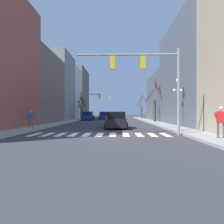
# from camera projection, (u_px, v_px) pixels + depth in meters

# --- Properties ---
(ground_plane) EXTENTS (240.00, 240.00, 0.00)m
(ground_plane) POSITION_uv_depth(u_px,v_px,m) (99.00, 135.00, 14.78)
(ground_plane) COLOR #38383D
(sidewalk_left) EXTENTS (2.01, 90.00, 0.15)m
(sidewalk_left) POSITION_uv_depth(u_px,v_px,m) (4.00, 134.00, 14.94)
(sidewalk_left) COLOR #9E9E99
(sidewalk_left) RESTS_ON ground_plane
(sidewalk_right) EXTENTS (2.01, 90.00, 0.15)m
(sidewalk_right) POSITION_uv_depth(u_px,v_px,m) (196.00, 134.00, 14.63)
(sidewalk_right) COLOR #9E9E99
(sidewalk_right) RESTS_ON ground_plane
(building_row_left) EXTENTS (6.00, 58.68, 13.46)m
(building_row_left) POSITION_uv_depth(u_px,v_px,m) (52.00, 87.00, 38.97)
(building_row_left) COLOR #934C3D
(building_row_left) RESTS_ON ground_plane
(building_row_right) EXTENTS (6.00, 38.46, 12.74)m
(building_row_right) POSITION_uv_depth(u_px,v_px,m) (195.00, 79.00, 25.96)
(building_row_right) COLOR tan
(building_row_right) RESTS_ON ground_plane
(crosswalk_stripes) EXTENTS (9.45, 2.60, 0.01)m
(crosswalk_stripes) POSITION_uv_depth(u_px,v_px,m) (100.00, 135.00, 15.02)
(crosswalk_stripes) COLOR white
(crosswalk_stripes) RESTS_ON ground_plane
(traffic_signal_near) EXTENTS (6.82, 0.28, 5.78)m
(traffic_signal_near) POSITION_uv_depth(u_px,v_px,m) (148.00, 72.00, 14.48)
(traffic_signal_near) COLOR gray
(traffic_signal_near) RESTS_ON ground_plane
(traffic_signal_far) EXTENTS (7.56, 0.28, 5.86)m
(traffic_signal_far) POSITION_uv_depth(u_px,v_px,m) (98.00, 99.00, 47.61)
(traffic_signal_far) COLOR gray
(traffic_signal_far) RESTS_ON ground_plane
(street_lamp_right_corner) EXTENTS (0.95, 0.36, 4.55)m
(street_lamp_right_corner) POSITION_uv_depth(u_px,v_px,m) (178.00, 93.00, 20.43)
(street_lamp_right_corner) COLOR black
(street_lamp_right_corner) RESTS_ON sidewalk_right
(car_parked_left_near) EXTENTS (2.08, 4.75, 1.58)m
(car_parked_left_near) POSITION_uv_depth(u_px,v_px,m) (116.00, 120.00, 20.84)
(car_parked_left_near) COLOR black
(car_parked_left_near) RESTS_ON ground_plane
(car_parked_left_mid) EXTENTS (2.17, 4.40, 1.57)m
(car_parked_left_mid) POSITION_uv_depth(u_px,v_px,m) (113.00, 118.00, 32.51)
(car_parked_left_mid) COLOR white
(car_parked_left_mid) RESTS_ON ground_plane
(car_parked_right_mid) EXTENTS (1.97, 4.35, 1.63)m
(car_parked_right_mid) POSITION_uv_depth(u_px,v_px,m) (104.00, 116.00, 47.21)
(car_parked_right_mid) COLOR navy
(car_parked_right_mid) RESTS_ON ground_plane
(car_parked_right_near) EXTENTS (2.12, 4.58, 1.63)m
(car_parked_right_near) POSITION_uv_depth(u_px,v_px,m) (88.00, 116.00, 41.77)
(car_parked_right_near) COLOR navy
(car_parked_right_near) RESTS_ON ground_plane
(pedestrian_on_right_sidewalk) EXTENTS (0.74, 0.27, 1.71)m
(pedestrian_on_right_sidewalk) POSITION_uv_depth(u_px,v_px,m) (221.00, 119.00, 11.81)
(pedestrian_on_right_sidewalk) COLOR #4C4C51
(pedestrian_on_right_sidewalk) RESTS_ON sidewalk_right
(pedestrian_near_right_corner) EXTENTS (0.65, 0.36, 1.58)m
(pedestrian_near_right_corner) POSITION_uv_depth(u_px,v_px,m) (31.00, 117.00, 19.48)
(pedestrian_near_right_corner) COLOR #4C4C51
(pedestrian_near_right_corner) RESTS_ON sidewalk_left
(street_tree_left_near) EXTENTS (3.00, 1.99, 4.71)m
(street_tree_left_near) POSITION_uv_depth(u_px,v_px,m) (82.00, 109.00, 48.34)
(street_tree_left_near) COLOR brown
(street_tree_left_near) RESTS_ON sidewalk_left
(street_tree_right_mid) EXTENTS (3.18, 2.28, 5.29)m
(street_tree_right_mid) POSITION_uv_depth(u_px,v_px,m) (142.00, 106.00, 48.51)
(street_tree_right_mid) COLOR brown
(street_tree_right_mid) RESTS_ON sidewalk_right
(street_tree_left_mid) EXTENTS (3.32, 3.24, 6.34)m
(street_tree_left_mid) POSITION_uv_depth(u_px,v_px,m) (156.00, 102.00, 32.22)
(street_tree_left_mid) COLOR #473828
(street_tree_left_mid) RESTS_ON sidewalk_right
(street_tree_right_near) EXTENTS (1.76, 2.38, 5.83)m
(street_tree_right_near) POSITION_uv_depth(u_px,v_px,m) (81.00, 108.00, 47.09)
(street_tree_right_near) COLOR brown
(street_tree_right_near) RESTS_ON sidewalk_left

